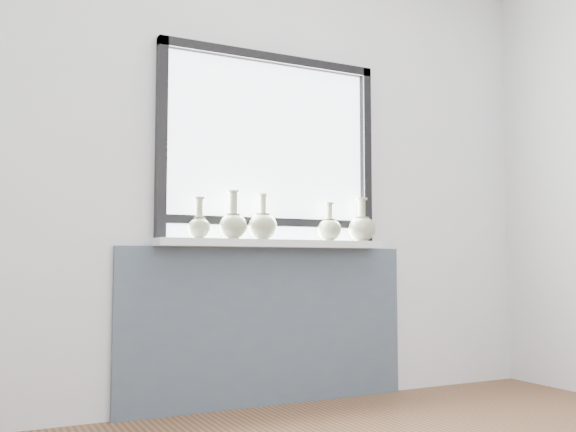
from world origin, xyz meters
name	(u,v)px	position (x,y,z in m)	size (l,w,h in m)	color
back_wall	(267,170)	(0.00, 1.81, 1.30)	(3.60, 0.02, 2.60)	silver
apron_panel	(269,326)	(0.00, 1.78, 0.43)	(1.70, 0.03, 0.86)	#465360
windowsill	(275,244)	(0.00, 1.71, 0.88)	(1.32, 0.18, 0.04)	silver
window	(270,144)	(0.00, 1.77, 1.44)	(1.30, 0.06, 1.05)	black
vase_a	(199,225)	(-0.43, 1.72, 0.97)	(0.12, 0.12, 0.22)	#98A27D
vase_b	(233,224)	(-0.25, 1.70, 0.98)	(0.15, 0.15, 0.26)	#98A27D
vase_c	(263,225)	(-0.07, 1.71, 0.98)	(0.16, 0.16, 0.25)	#98A27D
vase_d	(329,228)	(0.34, 1.71, 0.97)	(0.14, 0.14, 0.22)	#98A27D
vase_e	(362,227)	(0.56, 1.70, 0.98)	(0.16, 0.16, 0.26)	#98A27D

